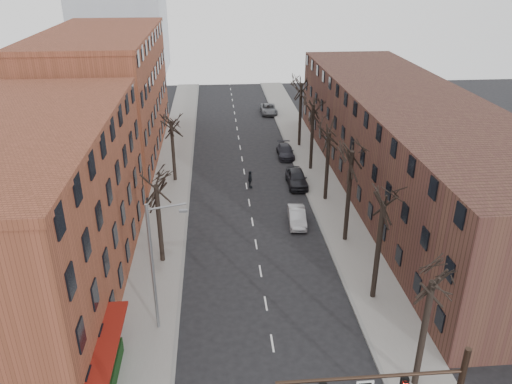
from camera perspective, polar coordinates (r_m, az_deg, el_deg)
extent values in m
cube|color=gray|center=(55.68, -9.55, 1.73)|extent=(4.00, 90.00, 0.15)
cube|color=gray|center=(56.55, 6.82, 2.28)|extent=(4.00, 90.00, 0.15)
cube|color=brown|center=(37.14, -24.72, -2.54)|extent=(12.00, 26.00, 12.00)
cube|color=brown|center=(63.18, -16.81, 10.45)|extent=(12.00, 28.00, 14.00)
cube|color=#492C22|center=(52.58, 16.77, 5.34)|extent=(12.00, 50.00, 10.00)
cube|color=maroon|center=(31.60, -15.95, -19.66)|extent=(1.20, 7.00, 0.15)
cube|color=black|center=(30.48, -16.63, -20.09)|extent=(0.80, 6.00, 1.00)
cylinder|color=black|center=(22.60, 12.97, -19.91)|extent=(8.00, 0.16, 0.16)
cube|color=silver|center=(22.79, 12.37, -20.60)|extent=(0.75, 0.04, 0.28)
cylinder|color=slate|center=(31.51, -11.72, -8.75)|extent=(0.20, 0.20, 9.00)
cylinder|color=slate|center=(29.25, -10.30, -1.68)|extent=(2.39, 0.12, 0.46)
cube|color=slate|center=(29.29, -8.31, -2.13)|extent=(0.50, 0.22, 0.14)
imported|color=#A3A4A9|center=(45.23, 4.71, -2.82)|extent=(1.76, 4.31, 1.39)
imported|color=black|center=(52.85, 4.66, 1.62)|extent=(2.04, 5.00, 1.70)
imported|color=black|center=(60.79, 3.37, 4.67)|extent=(1.95, 4.67, 1.35)
imported|color=slate|center=(78.59, 1.46, 9.45)|extent=(2.39, 5.12, 1.42)
imported|color=black|center=(52.05, -0.68, 1.44)|extent=(0.51, 1.13, 1.89)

